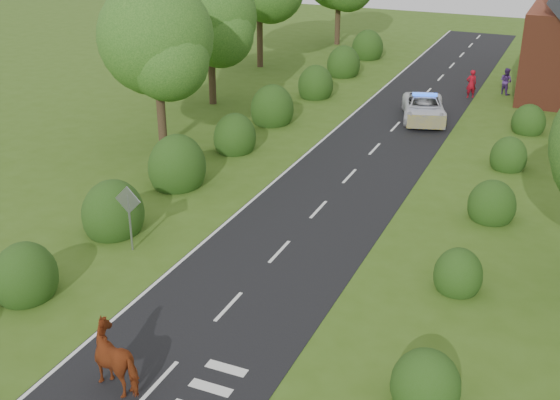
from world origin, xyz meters
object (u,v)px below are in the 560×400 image
at_px(cow, 120,361).
at_px(police_van, 424,108).
at_px(road_sign, 129,209).
at_px(pedestrian_purple, 506,81).
at_px(pedestrian_red, 471,84).

relative_size(cow, police_van, 0.38).
bearing_deg(road_sign, pedestrian_purple, 70.64).
height_order(cow, pedestrian_purple, pedestrian_purple).
xyz_separation_m(road_sign, police_van, (6.08, 19.98, -0.96)).
distance_m(police_van, pedestrian_red, 5.92).
bearing_deg(police_van, cow, -110.55).
relative_size(road_sign, pedestrian_purple, 1.49).
xyz_separation_m(cow, police_van, (1.95, 26.44, -0.04)).
bearing_deg(police_van, pedestrian_red, 57.26).
height_order(road_sign, pedestrian_red, road_sign).
bearing_deg(pedestrian_red, police_van, 44.58).
bearing_deg(road_sign, cow, -57.41).
relative_size(road_sign, police_van, 0.46).
height_order(road_sign, police_van, road_sign).
xyz_separation_m(cow, pedestrian_red, (3.62, 32.12, 0.16)).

